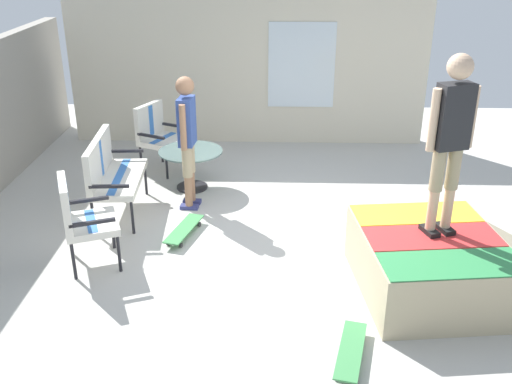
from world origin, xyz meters
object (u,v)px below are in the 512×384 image
object	(u,v)px
skate_ramp	(432,263)
patio_chair_by_wall	(79,215)
skateboard_by_bench	(184,229)
skateboard_spare	(351,351)
patio_chair_near_house	(156,131)
patio_table	(191,162)
person_watching	(187,133)
person_skater	(451,132)
patio_bench	(110,169)

from	to	relation	value
skate_ramp	patio_chair_by_wall	size ratio (longest dim) A/B	2.29
skateboard_by_bench	skateboard_spare	bearing A→B (deg)	-141.14
patio_chair_near_house	skateboard_spare	distance (m)	5.02
patio_table	person_watching	size ratio (longest dim) A/B	0.51
patio_table	skateboard_spare	world-z (taller)	patio_table
patio_table	person_skater	world-z (taller)	person_skater
patio_chair_by_wall	skateboard_by_bench	bearing A→B (deg)	-54.66
patio_chair_by_wall	person_watching	bearing A→B (deg)	-31.96
skate_ramp	person_skater	distance (m)	1.36
skateboard_by_bench	skateboard_spare	world-z (taller)	same
patio_table	skateboard_by_bench	size ratio (longest dim) A/B	1.09
skateboard_by_bench	patio_bench	bearing A→B (deg)	59.66
skateboard_spare	patio_table	bearing A→B (deg)	27.11
skate_ramp	patio_bench	xyz separation A→B (m)	(1.67, 3.70, 0.30)
person_skater	skateboard_spare	xyz separation A→B (m)	(-1.19, 0.96, -1.59)
patio_table	skateboard_spare	size ratio (longest dim) A/B	1.09
skateboard_by_bench	skate_ramp	bearing A→B (deg)	-111.88
person_skater	skateboard_spare	size ratio (longest dim) A/B	2.15
patio_chair_near_house	person_watching	distance (m)	1.54
skateboard_by_bench	skateboard_spare	xyz separation A→B (m)	(-2.18, -1.76, 0.00)
skate_ramp	patio_chair_near_house	distance (m)	4.70
patio_bench	patio_chair_by_wall	xyz separation A→B (m)	(-1.30, -0.01, -0.00)
patio_bench	person_watching	world-z (taller)	person_watching
patio_bench	patio_chair_by_wall	world-z (taller)	same
person_skater	person_watching	bearing A→B (deg)	56.32
person_skater	skateboard_by_bench	xyz separation A→B (m)	(1.00, 2.72, -1.59)
skateboard_by_bench	person_watching	bearing A→B (deg)	2.36
skateboard_by_bench	patio_chair_by_wall	bearing A→B (deg)	125.34
patio_chair_by_wall	person_watching	distance (m)	1.87
skate_ramp	patio_chair_by_wall	xyz separation A→B (m)	(0.37, 3.69, 0.30)
patio_chair_near_house	skateboard_spare	xyz separation A→B (m)	(-4.34, -2.47, -0.53)
skate_ramp	patio_bench	bearing A→B (deg)	65.69
patio_bench	patio_chair_near_house	bearing A→B (deg)	-10.97
patio_chair_near_house	patio_table	world-z (taller)	patio_chair_near_house
patio_bench	patio_chair_by_wall	size ratio (longest dim) A/B	1.26
skate_ramp	person_watching	world-z (taller)	person_watching
person_watching	skateboard_by_bench	distance (m)	1.26
person_watching	skateboard_by_bench	size ratio (longest dim) A/B	2.13
person_watching	skateboard_by_bench	xyz separation A→B (m)	(-0.84, -0.03, -0.95)
patio_table	skateboard_by_bench	distance (m)	1.48
patio_bench	patio_chair_by_wall	distance (m)	1.30
skate_ramp	skateboard_spare	distance (m)	1.46
patio_chair_near_house	patio_chair_by_wall	world-z (taller)	same
patio_bench	skateboard_spare	distance (m)	3.96
patio_chair_by_wall	person_skater	world-z (taller)	person_skater
patio_bench	person_skater	world-z (taller)	person_skater
skate_ramp	patio_table	distance (m)	3.76
patio_bench	person_skater	xyz separation A→B (m)	(-1.59, -3.73, 1.06)
patio_chair_near_house	person_skater	world-z (taller)	person_skater
patio_bench	skateboard_by_bench	size ratio (longest dim) A/B	1.56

